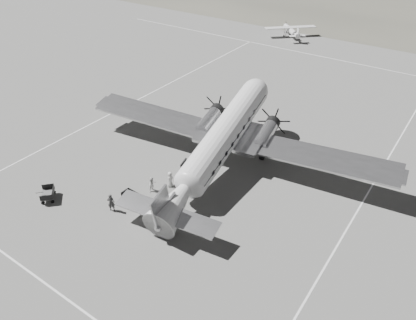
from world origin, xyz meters
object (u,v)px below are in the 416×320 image
(light_plane_left, at_px, (291,31))
(ramp_agent, at_px, (153,184))
(baggage_cart_near, at_px, (131,197))
(dc3_airliner, at_px, (220,143))
(baggage_cart_far, at_px, (48,194))
(ground_crew, at_px, (111,202))
(passenger, at_px, (170,179))

(light_plane_left, height_order, ramp_agent, light_plane_left)
(baggage_cart_near, bearing_deg, light_plane_left, 102.63)
(dc3_airliner, distance_m, baggage_cart_near, 9.46)
(baggage_cart_far, bearing_deg, ground_crew, 63.33)
(baggage_cart_far, height_order, passenger, passenger)
(dc3_airliner, height_order, baggage_cart_near, dc3_airliner)
(baggage_cart_far, xyz_separation_m, passenger, (7.57, 7.45, 0.26))
(baggage_cart_far, bearing_deg, passenger, 87.58)
(dc3_airliner, bearing_deg, ramp_agent, -124.06)
(light_plane_left, bearing_deg, baggage_cart_far, -130.40)
(light_plane_left, xyz_separation_m, baggage_cart_near, (8.86, -50.93, -0.55))
(passenger, bearing_deg, baggage_cart_far, 128.75)
(ground_crew, bearing_deg, dc3_airliner, -150.47)
(dc3_airliner, relative_size, baggage_cart_near, 20.97)
(light_plane_left, relative_size, ramp_agent, 6.32)
(baggage_cart_far, height_order, ramp_agent, ramp_agent)
(light_plane_left, relative_size, ground_crew, 5.75)
(light_plane_left, distance_m, ground_crew, 53.38)
(baggage_cart_near, relative_size, baggage_cart_far, 0.86)
(baggage_cart_near, height_order, ramp_agent, ramp_agent)
(ramp_agent, relative_size, passenger, 0.98)
(dc3_airliner, distance_m, passenger, 5.71)
(ground_crew, bearing_deg, baggage_cart_near, -142.64)
(dc3_airliner, relative_size, passenger, 20.89)
(dc3_airliner, height_order, ground_crew, dc3_airliner)
(baggage_cart_far, relative_size, passenger, 1.16)
(baggage_cart_near, relative_size, passenger, 1.00)
(ground_crew, distance_m, passenger, 5.70)
(light_plane_left, xyz_separation_m, ramp_agent, (9.49, -48.78, -0.23))
(dc3_airliner, height_order, light_plane_left, dc3_airliner)
(baggage_cart_near, xyz_separation_m, ramp_agent, (0.63, 2.15, 0.32))
(dc3_airliner, xyz_separation_m, light_plane_left, (-12.58, 42.62, -2.05))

